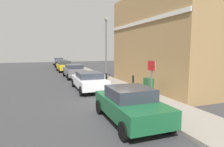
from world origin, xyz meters
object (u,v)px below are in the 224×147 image
object	(u,v)px
car_silver	(59,62)
bollard_near_cabinet	(133,82)
car_white	(89,80)
lamppost	(106,46)
street_sign	(151,77)
utility_cabinet	(148,89)
car_grey	(74,71)
car_yellow	(64,66)
bollard_far_kerb	(106,79)
car_green	(130,104)
car_black	(61,64)

from	to	relation	value
car_silver	bollard_near_cabinet	distance (m)	25.86
car_white	lamppost	distance (m)	4.95
car_white	street_sign	size ratio (longest dim) A/B	1.92
utility_cabinet	street_sign	bearing A→B (deg)	-118.77
car_grey	car_silver	distance (m)	17.14
bollard_near_cabinet	street_sign	bearing A→B (deg)	-105.85
car_yellow	street_sign	distance (m)	19.16
car_white	bollard_near_cabinet	bearing A→B (deg)	-122.89
bollard_near_cabinet	bollard_far_kerb	size ratio (longest dim) A/B	1.00
utility_cabinet	bollard_near_cabinet	world-z (taller)	utility_cabinet
car_green	lamppost	world-z (taller)	lamppost
car_white	car_yellow	size ratio (longest dim) A/B	1.10
car_grey	car_silver	world-z (taller)	car_silver
car_black	lamppost	size ratio (longest dim) A/B	0.73
car_white	car_silver	world-z (taller)	car_silver
bollard_near_cabinet	lamppost	size ratio (longest dim) A/B	0.18
car_white	car_grey	distance (m)	6.81
utility_cabinet	car_white	bearing A→B (deg)	123.31
car_white	bollard_near_cabinet	size ratio (longest dim) A/B	4.25
car_grey	street_sign	bearing A→B (deg)	-174.09
car_silver	lamppost	world-z (taller)	lamppost
car_yellow	utility_cabinet	distance (m)	17.36
car_green	utility_cabinet	size ratio (longest dim) A/B	3.43
utility_cabinet	bollard_near_cabinet	distance (m)	2.16
car_green	car_white	bearing A→B (deg)	1.14
car_silver	lamppost	size ratio (longest dim) A/B	0.72
car_white	car_yellow	xyz separation A→B (m)	(-0.13, 13.21, 0.04)
street_sign	utility_cabinet	bearing A→B (deg)	61.23
street_sign	lamppost	distance (m)	9.45
car_grey	street_sign	world-z (taller)	street_sign
car_yellow	bollard_far_kerb	size ratio (longest dim) A/B	3.85
car_yellow	street_sign	world-z (taller)	street_sign
car_black	bollard_far_kerb	world-z (taller)	car_black
car_yellow	bollard_near_cabinet	xyz separation A→B (m)	(2.82, -14.99, -0.05)
car_green	lamppost	bearing A→B (deg)	-12.92
car_black	bollard_near_cabinet	distance (m)	20.56
utility_cabinet	car_silver	bearing A→B (deg)	95.09
car_green	street_sign	size ratio (longest dim) A/B	1.72
car_black	street_sign	size ratio (longest dim) A/B	1.81
car_green	bollard_far_kerb	world-z (taller)	car_green
bollard_far_kerb	lamppost	world-z (taller)	lamppost
bollard_far_kerb	lamppost	distance (m)	4.26
car_black	street_sign	xyz separation A→B (m)	(1.47, -24.47, 0.92)
car_green	car_white	xyz separation A→B (m)	(-0.03, 6.69, -0.02)
car_green	bollard_far_kerb	size ratio (longest dim) A/B	3.80
bollard_far_kerb	car_yellow	bearing A→B (deg)	96.78
car_green	street_sign	xyz separation A→B (m)	(1.50, 0.83, 0.92)
car_yellow	car_black	world-z (taller)	car_yellow
car_silver	street_sign	distance (m)	29.86
utility_cabinet	lamppost	distance (m)	7.79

